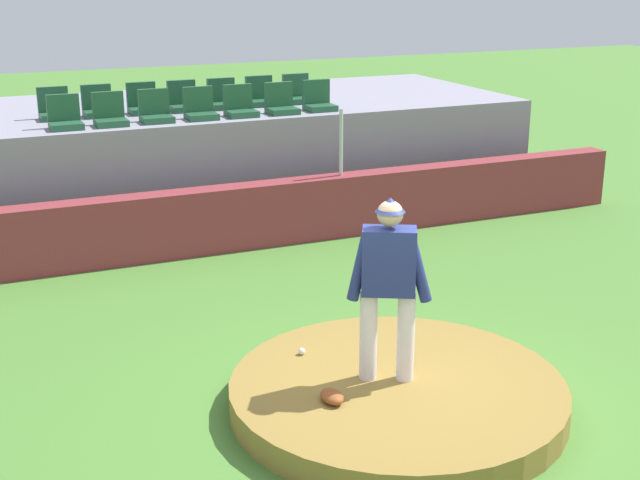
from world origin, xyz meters
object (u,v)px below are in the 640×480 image
Objects in this scene: stadium_chair_11 at (223,99)px; stadium_chair_4 at (240,106)px; stadium_chair_10 at (183,101)px; baseball at (302,351)px; stadium_chair_12 at (261,96)px; stadium_chair_13 at (298,94)px; stadium_chair_1 at (110,115)px; pitcher at (388,276)px; stadium_chair_5 at (281,104)px; stadium_chair_3 at (200,109)px; stadium_chair_6 at (318,101)px; stadium_chair_8 at (98,106)px; stadium_chair_2 at (156,112)px; stadium_chair_9 at (143,104)px; fielding_glove at (332,396)px; stadium_chair_0 at (65,118)px; stadium_chair_7 at (54,109)px.

stadium_chair_4 is at bearing 90.72° from stadium_chair_11.
stadium_chair_11 is (0.69, -0.00, 0.00)m from stadium_chair_10.
stadium_chair_12 is (2.01, 6.72, 1.64)m from baseball.
stadium_chair_4 is 1.00× the size of stadium_chair_13.
stadium_chair_1 is 2.10m from stadium_chair_4.
stadium_chair_1 and stadium_chair_11 have the same top height.
pitcher is 3.69× the size of stadium_chair_4.
stadium_chair_5 reaches higher than baseball.
stadium_chair_3 is at bearing -0.44° from stadium_chair_5.
stadium_chair_6 is 3.63m from stadium_chair_8.
baseball is at bearing 68.12° from stadium_chair_13.
stadium_chair_2 and stadium_chair_10 have the same top height.
stadium_chair_4 reaches higher than pitcher.
stadium_chair_13 is (0.68, 0.95, 0.00)m from stadium_chair_5.
stadium_chair_1 and stadium_chair_9 have the same top height.
stadium_chair_3 is (0.65, 5.80, 1.64)m from baseball.
stadium_chair_11 reaches higher than pitcher.
stadium_chair_2 is at bearing -0.97° from stadium_chair_4.
baseball is (-0.55, 0.84, -1.03)m from pitcher.
stadium_chair_12 is at bearing 1.31° from stadium_chair_13.
fielding_glove is at bearing 67.53° from stadium_chair_6.
pitcher is 7.54m from stadium_chair_10.
pitcher is at bearing 94.73° from stadium_chair_9.
stadium_chair_10 is 2.10m from stadium_chair_13.
stadium_chair_2 is 2.92m from stadium_chair_13.
baseball is at bearing 90.67° from stadium_chair_2.
stadium_chair_1 is 0.72m from stadium_chair_2.
baseball is 0.15× the size of stadium_chair_1.
stadium_chair_8 is at bearing -0.51° from stadium_chair_9.
pitcher is at bearing 79.10° from stadium_chair_12.
fielding_glove is 0.60× the size of stadium_chair_12.
stadium_chair_4 is at bearing 77.23° from baseball.
stadium_chair_5 and stadium_chair_8 have the same top height.
stadium_chair_13 is (0.70, 0.02, 0.00)m from stadium_chair_12.
stadium_chair_0 is at bearing 1.40° from stadium_chair_2.
stadium_chair_9 is 1.00× the size of stadium_chair_13.
stadium_chair_12 is (2.08, 0.02, 0.00)m from stadium_chair_9.
stadium_chair_9 is at bearing -23.59° from stadium_chair_5.
stadium_chair_4 and stadium_chair_12 have the same top height.
baseball is 6.95m from stadium_chair_8.
stadium_chair_6 is 1.00× the size of stadium_chair_8.
stadium_chair_9 and stadium_chair_11 have the same top height.
stadium_chair_2 is at bearing 90.17° from stadium_chair_9.
stadium_chair_12 is at bearing -164.93° from stadium_chair_0.
stadium_chair_7 is at bearing -31.96° from stadium_chair_2.
stadium_chair_0 and stadium_chair_8 have the same top height.
stadium_chair_2 is 1.00× the size of stadium_chair_6.
stadium_chair_0 is 1.00× the size of stadium_chair_7.
stadium_chair_1 and stadium_chair_6 have the same top height.
stadium_chair_1 reaches higher than fielding_glove.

